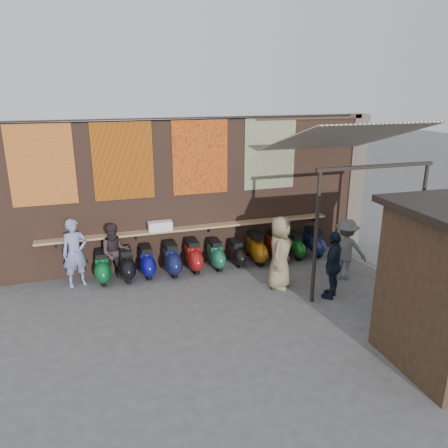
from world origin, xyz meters
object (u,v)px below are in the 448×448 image
Objects in this scene: scooter_stool_7 at (256,248)px; scooter_stool_10 at (314,242)px; diner_right at (115,252)px; shopper_navy at (333,265)px; shopper_grey at (346,249)px; scooter_stool_4 at (193,256)px; scooter_stool_0 at (102,267)px; scooter_stool_3 at (172,259)px; shopper_tan at (280,253)px; scooter_stool_8 at (277,247)px; diner_left at (75,253)px; scooter_stool_6 at (237,253)px; scooter_stool_9 at (295,246)px; scooter_stool_1 at (127,264)px; scooter_stool_2 at (147,262)px; shelf_box at (160,226)px; scooter_stool_5 at (216,254)px.

scooter_stool_7 is 1.83m from scooter_stool_10.
diner_right is 5.38m from shopper_navy.
scooter_stool_4 is at bearing 10.17° from shopper_grey.
scooter_stool_0 is at bearing 179.78° from scooter_stool_7.
shopper_tan is at bearing -34.16° from scooter_stool_3.
diner_right is 0.93× the size of shopper_navy.
scooter_stool_3 is at bearing 94.09° from shopper_tan.
scooter_stool_10 is (1.23, 0.07, -0.02)m from scooter_stool_8.
scooter_stool_10 is at bearing -15.73° from diner_left.
diner_right is at bearing -179.95° from scooter_stool_6.
shopper_navy is at bearing -94.76° from shopper_tan.
shopper_navy is (0.89, -2.52, 0.40)m from scooter_stool_7.
scooter_stool_9 is at bearing -36.21° from shopper_grey.
scooter_stool_1 is at bearing -179.98° from scooter_stool_9.
scooter_stool_4 is 2.48m from shopper_tan.
diner_left is at bearing 179.12° from scooter_stool_1.
diner_right is at bearing -179.55° from scooter_stool_4.
shopper_tan reaches higher than scooter_stool_7.
scooter_stool_0 is 0.52× the size of shopper_grey.
scooter_stool_3 is 1.84m from scooter_stool_6.
scooter_stool_2 is 0.48× the size of diner_left.
diner_left is at bearing 178.88° from scooter_stool_3.
shopper_navy is (2.71, -2.55, 0.40)m from scooter_stool_4.
scooter_stool_3 is (0.21, -0.35, -0.83)m from shelf_box.
scooter_stool_5 is (1.87, -0.05, -0.01)m from scooter_stool_2.
shelf_box is at bearing 167.40° from scooter_stool_5.
diner_right is at bearing 104.78° from shopper_tan.
scooter_stool_4 is 0.51× the size of diner_left.
scooter_stool_0 is 2.38m from scooter_stool_4.
scooter_stool_1 is (0.61, -0.03, 0.01)m from scooter_stool_0.
scooter_stool_10 is (1.83, 0.04, -0.03)m from scooter_stool_7.
scooter_stool_3 is at bearing -179.12° from scooter_stool_7.
scooter_stool_1 is 0.97× the size of scooter_stool_4.
diner_left reaches higher than scooter_stool_1.
shopper_tan is at bearing 33.92° from shopper_grey.
shelf_box is 0.75× the size of scooter_stool_10.
scooter_stool_1 is 0.97× the size of scooter_stool_8.
scooter_stool_9 is (3.03, -0.03, -0.05)m from scooter_stool_4.
scooter_stool_1 is at bearing -72.65° from shopper_navy.
scooter_stool_3 is at bearing -178.45° from scooter_stool_6.
scooter_stool_10 is at bearing 1.23° from scooter_stool_7.
scooter_stool_0 is 0.61m from scooter_stool_1.
scooter_stool_1 is 0.53× the size of shopper_grey.
diner_right reaches higher than scooter_stool_9.
shopper_tan reaches higher than diner_right.
shopper_grey is (0.55, -1.70, 0.44)m from scooter_stool_9.
shopper_tan is (2.57, -1.95, -0.34)m from shelf_box.
scooter_stool_2 is 5.14m from shopper_grey.
diner_right is (-2.66, 0.02, 0.37)m from scooter_stool_5.
shopper_grey reaches higher than scooter_stool_2.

